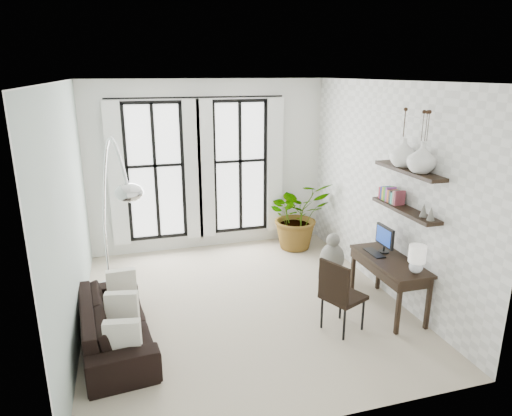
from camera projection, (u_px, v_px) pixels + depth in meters
name	position (u px, v px, depth m)	size (l,w,h in m)	color
floor	(243.00, 304.00, 6.78)	(5.00, 5.00, 0.00)	#C2B39A
ceiling	(241.00, 81.00, 5.86)	(5.00, 5.00, 0.00)	white
wall_left	(69.00, 214.00, 5.71)	(5.00, 5.00, 0.00)	#A8BBB1
wall_right	(385.00, 189.00, 6.92)	(5.00, 5.00, 0.00)	white
wall_back	(209.00, 166.00, 8.62)	(4.50, 4.50, 0.00)	white
windows	(199.00, 170.00, 8.51)	(3.26, 0.13, 2.65)	white
wall_shelves	(405.00, 193.00, 6.21)	(0.25, 1.30, 0.60)	black
sofa	(115.00, 323.00, 5.71)	(2.02, 0.79, 0.59)	black
throw_pillows	(122.00, 307.00, 5.68)	(0.40, 1.52, 0.40)	silver
plant	(297.00, 215.00, 8.79)	(1.21, 1.05, 1.34)	#2D7228
desk	(391.00, 264.00, 6.37)	(0.56, 1.33, 1.18)	black
desk_chair	(339.00, 292.00, 5.91)	(0.63, 0.63, 1.01)	black
arc_lamp	(112.00, 179.00, 6.00)	(0.76, 1.88, 2.53)	silver
buddha	(332.00, 260.00, 7.53)	(0.44, 0.44, 0.79)	slate
vase_a	(422.00, 158.00, 5.79)	(0.37, 0.37, 0.38)	white
vase_b	(404.00, 153.00, 6.16)	(0.37, 0.37, 0.38)	white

